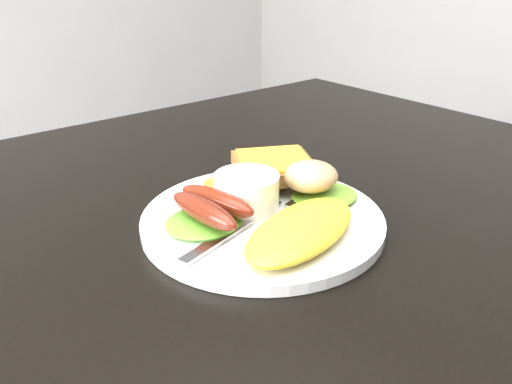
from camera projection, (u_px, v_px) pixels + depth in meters
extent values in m
cube|color=black|center=(173.00, 257.00, 0.47)|extent=(1.20, 0.80, 0.04)
imported|color=navy|center=(99.00, 66.00, 0.82)|extent=(0.62, 0.44, 1.65)
cylinder|color=white|center=(263.00, 219.00, 0.49)|extent=(0.23, 0.23, 0.01)
ellipsoid|color=#528D23|center=(204.00, 222.00, 0.46)|extent=(0.08, 0.07, 0.01)
ellipsoid|color=#589B23|center=(324.00, 195.00, 0.51)|extent=(0.08, 0.07, 0.01)
ellipsoid|color=gold|center=(301.00, 230.00, 0.43)|extent=(0.16, 0.10, 0.02)
ellipsoid|color=#622111|center=(204.00, 211.00, 0.45)|extent=(0.03, 0.09, 0.02)
ellipsoid|color=maroon|center=(217.00, 201.00, 0.46)|extent=(0.04, 0.09, 0.02)
cylinder|color=white|center=(246.00, 193.00, 0.49)|extent=(0.08, 0.08, 0.04)
cube|color=olive|center=(249.00, 183.00, 0.54)|extent=(0.09, 0.09, 0.01)
cube|color=brown|center=(274.00, 167.00, 0.54)|extent=(0.11, 0.11, 0.01)
ellipsoid|color=beige|center=(311.00, 176.00, 0.51)|extent=(0.07, 0.06, 0.03)
cube|color=#ADAFB7|center=(235.00, 229.00, 0.45)|extent=(0.14, 0.04, 0.00)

